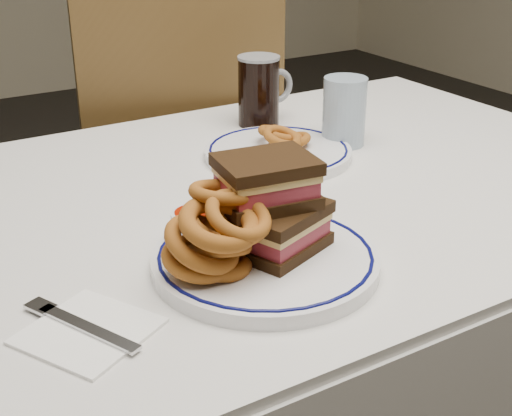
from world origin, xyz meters
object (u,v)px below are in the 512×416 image
chair_far (176,174)px  reuben_sandwich (273,204)px  beer_mug (260,90)px  far_plate (278,152)px  main_plate (265,259)px

chair_far → reuben_sandwich: (-0.25, -0.83, 0.29)m
beer_mug → far_plate: 0.20m
reuben_sandwich → main_plate: bearing=-148.6°
main_plate → chair_far: bearing=72.6°
chair_far → reuben_sandwich: chair_far is taller
chair_far → reuben_sandwich: size_ratio=6.89×
beer_mug → reuben_sandwich: bearing=-119.9°
reuben_sandwich → far_plate: reuben_sandwich is taller
beer_mug → far_plate: bearing=-111.9°
main_plate → far_plate: (0.23, 0.32, -0.00)m
main_plate → reuben_sandwich: (0.02, 0.01, 0.07)m
main_plate → reuben_sandwich: bearing=31.4°
chair_far → far_plate: chair_far is taller
main_plate → beer_mug: bearing=59.2°
chair_far → main_plate: chair_far is taller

